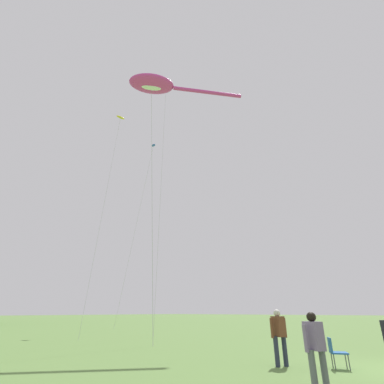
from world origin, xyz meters
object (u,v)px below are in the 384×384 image
at_px(person_photographer, 279,333).
at_px(person_brown_coat, 315,344).
at_px(small_kite_streamer_purple, 151,156).
at_px(small_kite_bird_shape, 120,121).
at_px(big_show_kite, 156,85).
at_px(folding_chair, 335,350).
at_px(small_kite_diamond_red, 164,125).

bearing_deg(person_photographer, person_brown_coat, 157.45).
relative_size(small_kite_streamer_purple, small_kite_bird_shape, 1.05).
bearing_deg(person_photographer, small_kite_bird_shape, 16.38).
relative_size(big_show_kite, folding_chair, 23.15).
bearing_deg(folding_chair, person_photographer, -91.41).
height_order(person_brown_coat, folding_chair, person_brown_coat).
height_order(big_show_kite, small_kite_diamond_red, small_kite_diamond_red).
distance_m(person_photographer, small_kite_diamond_red, 22.19).
relative_size(folding_chair, small_kite_diamond_red, 0.04).
xyz_separation_m(person_photographer, small_kite_streamer_purple, (10.25, 18.87, 17.92)).
xyz_separation_m(person_brown_coat, folding_chair, (3.23, 0.56, -0.42)).
height_order(folding_chair, small_kite_diamond_red, small_kite_diamond_red).
bearing_deg(big_show_kite, small_kite_streamer_purple, -90.82).
distance_m(person_photographer, folding_chair, 1.70).
distance_m(person_brown_coat, person_photographer, 3.26).
xyz_separation_m(small_kite_streamer_purple, small_kite_diamond_red, (-4.07, -6.36, -0.67)).
xyz_separation_m(person_brown_coat, small_kite_diamond_red, (8.71, 14.55, 17.30)).
bearing_deg(small_kite_bird_shape, small_kite_diamond_red, 138.29).
height_order(person_brown_coat, small_kite_diamond_red, small_kite_diamond_red).
bearing_deg(small_kite_bird_shape, person_photographer, 87.01).
bearing_deg(small_kite_diamond_red, folding_chair, -39.10).
distance_m(small_kite_streamer_purple, small_kite_bird_shape, 7.43).
relative_size(big_show_kite, person_photographer, 11.82).
xyz_separation_m(folding_chair, small_kite_diamond_red, (5.48, 13.99, 17.72)).
xyz_separation_m(folding_chair, small_kite_streamer_purple, (9.55, 20.35, 18.39)).
relative_size(big_show_kite, small_kite_diamond_red, 0.87).
relative_size(person_brown_coat, small_kite_bird_shape, 0.08).
height_order(big_show_kite, small_kite_streamer_purple, small_kite_streamer_purple).
relative_size(folding_chair, small_kite_bird_shape, 0.04).
bearing_deg(small_kite_streamer_purple, person_photographer, -16.11).
relative_size(folding_chair, small_kite_streamer_purple, 0.04).
bearing_deg(folding_chair, big_show_kite, -127.13).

